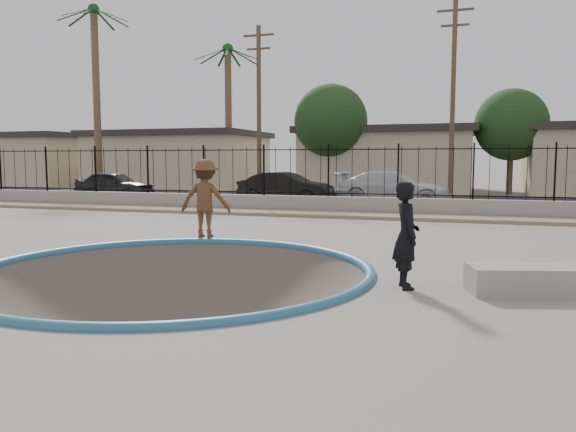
# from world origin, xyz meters

# --- Properties ---
(ground) EXTENTS (120.00, 120.00, 2.20)m
(ground) POSITION_xyz_m (0.00, 12.00, -1.10)
(ground) COLOR gray
(ground) RESTS_ON ground
(bowl_pit) EXTENTS (6.84, 6.84, 1.80)m
(bowl_pit) POSITION_xyz_m (0.00, -1.00, 0.00)
(bowl_pit) COLOR #4E443B
(bowl_pit) RESTS_ON ground
(coping_ring) EXTENTS (7.04, 7.04, 0.20)m
(coping_ring) POSITION_xyz_m (0.00, -1.00, 0.00)
(coping_ring) COLOR #296185
(coping_ring) RESTS_ON ground
(rock_strip) EXTENTS (42.00, 1.60, 0.11)m
(rock_strip) POSITION_xyz_m (0.00, 9.20, 0.06)
(rock_strip) COLOR tan
(rock_strip) RESTS_ON ground
(retaining_wall) EXTENTS (42.00, 0.45, 0.60)m
(retaining_wall) POSITION_xyz_m (0.00, 10.30, 0.30)
(retaining_wall) COLOR gray
(retaining_wall) RESTS_ON ground
(fence) EXTENTS (40.00, 0.04, 1.80)m
(fence) POSITION_xyz_m (0.00, 10.30, 1.50)
(fence) COLOR black
(fence) RESTS_ON retaining_wall
(street) EXTENTS (90.00, 8.00, 0.04)m
(street) POSITION_xyz_m (0.00, 17.00, 0.02)
(street) COLOR black
(street) RESTS_ON ground
(house_west_far) EXTENTS (10.60, 8.60, 3.90)m
(house_west_far) POSITION_xyz_m (-28.00, 26.50, 1.97)
(house_west_far) COLOR tan
(house_west_far) RESTS_ON ground
(house_west) EXTENTS (11.60, 8.60, 3.90)m
(house_west) POSITION_xyz_m (-15.00, 26.50, 1.97)
(house_west) COLOR tan
(house_west) RESTS_ON ground
(house_center) EXTENTS (10.60, 8.60, 3.90)m
(house_center) POSITION_xyz_m (0.00, 26.50, 1.97)
(house_center) COLOR tan
(house_center) RESTS_ON ground
(palm_left) EXTENTS (2.30, 2.30, 11.30)m
(palm_left) POSITION_xyz_m (-17.00, 20.00, 7.95)
(palm_left) COLOR brown
(palm_left) RESTS_ON ground
(palm_mid) EXTENTS (2.30, 2.30, 9.30)m
(palm_mid) POSITION_xyz_m (-10.00, 24.00, 6.69)
(palm_mid) COLOR brown
(palm_mid) RESTS_ON ground
(utility_pole_left) EXTENTS (1.70, 0.24, 9.00)m
(utility_pole_left) POSITION_xyz_m (-6.00, 19.00, 4.70)
(utility_pole_left) COLOR #473323
(utility_pole_left) RESTS_ON ground
(utility_pole_mid) EXTENTS (1.70, 0.24, 9.50)m
(utility_pole_mid) POSITION_xyz_m (4.00, 19.00, 4.96)
(utility_pole_mid) COLOR #473323
(utility_pole_mid) RESTS_ON ground
(street_tree_left) EXTENTS (4.32, 4.32, 6.36)m
(street_tree_left) POSITION_xyz_m (-3.00, 23.00, 4.19)
(street_tree_left) COLOR #473323
(street_tree_left) RESTS_ON ground
(street_tree_mid) EXTENTS (3.96, 3.96, 5.83)m
(street_tree_mid) POSITION_xyz_m (7.00, 24.00, 3.84)
(street_tree_mid) COLOR #473323
(street_tree_mid) RESTS_ON ground
(skater) EXTENTS (1.30, 0.89, 1.85)m
(skater) POSITION_xyz_m (-1.04, 2.40, 0.93)
(skater) COLOR brown
(skater) RESTS_ON ground
(skateboard) EXTENTS (0.78, 0.42, 0.07)m
(skateboard) POSITION_xyz_m (-1.04, 2.40, 0.05)
(skateboard) COLOR black
(skateboard) RESTS_ON ground
(videographer) EXTENTS (0.57, 0.69, 1.62)m
(videographer) POSITION_xyz_m (4.00, -1.06, 0.81)
(videographer) COLOR black
(videographer) RESTS_ON ground
(concrete_ledge) EXTENTS (1.73, 1.10, 0.40)m
(concrete_ledge) POSITION_xyz_m (5.70, -0.86, 0.20)
(concrete_ledge) COLOR gray
(concrete_ledge) RESTS_ON ground
(car_a) EXTENTS (3.92, 1.59, 1.33)m
(car_a) POSITION_xyz_m (-11.78, 14.11, 0.70)
(car_a) COLOR black
(car_a) RESTS_ON street
(car_b) EXTENTS (4.22, 1.74, 1.36)m
(car_b) POSITION_xyz_m (-2.63, 13.40, 0.72)
(car_b) COLOR black
(car_b) RESTS_ON street
(car_c) EXTENTS (4.97, 2.29, 1.41)m
(car_c) POSITION_xyz_m (1.79, 14.69, 0.74)
(car_c) COLOR silver
(car_c) RESTS_ON street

